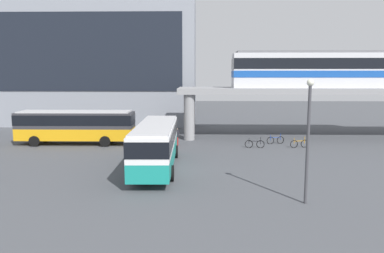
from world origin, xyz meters
name	(u,v)px	position (x,y,z in m)	size (l,w,h in m)	color
ground_plane	(176,144)	(0.00, 10.00, 0.00)	(120.00, 120.00, 0.00)	#47494F
station_building	(92,61)	(-13.31, 28.37, 8.59)	(29.80, 15.12, 17.17)	gray
elevated_platform	(334,94)	(16.62, 14.65, 4.56)	(33.28, 6.31, 5.26)	gray
train	(324,69)	(15.41, 14.65, 7.23)	(19.35, 2.96, 3.84)	silver
bus_main	(156,141)	(-0.81, 0.41, 1.99)	(2.95, 11.09, 3.22)	teal
bus_secondary	(76,124)	(-9.62, 9.64, 1.99)	(11.06, 2.83, 3.22)	orange
bicycle_blue	(275,140)	(9.60, 10.23, 0.36)	(1.75, 0.49, 1.04)	black
bicycle_black	(255,144)	(7.29, 8.17, 0.36)	(1.79, 0.15, 1.04)	black
bicycle_orange	(299,144)	(11.40, 8.35, 0.36)	(1.76, 0.47, 1.04)	black
pedestrian_near_building	(177,137)	(0.08, 9.14, 0.80)	(0.45, 0.35, 1.70)	maroon
lamp_post	(308,132)	(7.74, -6.60, 3.77)	(0.36, 0.36, 6.40)	#3F3F44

